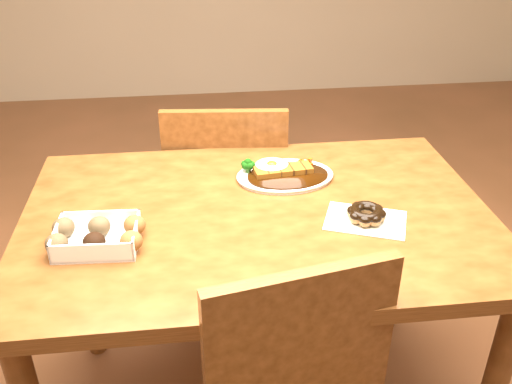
{
  "coord_description": "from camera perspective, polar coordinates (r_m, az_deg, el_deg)",
  "views": [
    {
      "loc": [
        -0.15,
        -1.24,
        1.52
      ],
      "look_at": [
        -0.0,
        0.0,
        0.81
      ],
      "focal_mm": 40.0,
      "sensor_mm": 36.0,
      "label": 1
    }
  ],
  "objects": [
    {
      "name": "donut_box",
      "position": [
        1.38,
        -15.63,
        -4.19
      ],
      "size": [
        0.22,
        0.16,
        0.05
      ],
      "rotation": [
        0.0,
        0.0,
        -0.05
      ],
      "color": "white",
      "rests_on": "table"
    },
    {
      "name": "table",
      "position": [
        1.52,
        0.16,
        -5.22
      ],
      "size": [
        1.2,
        0.8,
        0.75
      ],
      "color": "#4D280F",
      "rests_on": "ground"
    },
    {
      "name": "chair_far",
      "position": [
        2.06,
        -2.86,
        -0.79
      ],
      "size": [
        0.46,
        0.46,
        0.87
      ],
      "rotation": [
        0.0,
        0.0,
        3.05
      ],
      "color": "#4D280F",
      "rests_on": "ground"
    },
    {
      "name": "pon_de_ring",
      "position": [
        1.44,
        10.96,
        -2.19
      ],
      "size": [
        0.23,
        0.2,
        0.04
      ],
      "rotation": [
        0.0,
        0.0,
        -0.38
      ],
      "color": "silver",
      "rests_on": "table"
    },
    {
      "name": "katsu_curry_plate",
      "position": [
        1.62,
        2.74,
        1.85
      ],
      "size": [
        0.28,
        0.21,
        0.05
      ],
      "rotation": [
        0.0,
        0.0,
        0.05
      ],
      "color": "white",
      "rests_on": "table"
    }
  ]
}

